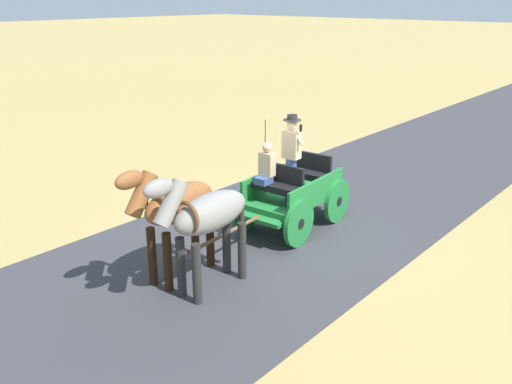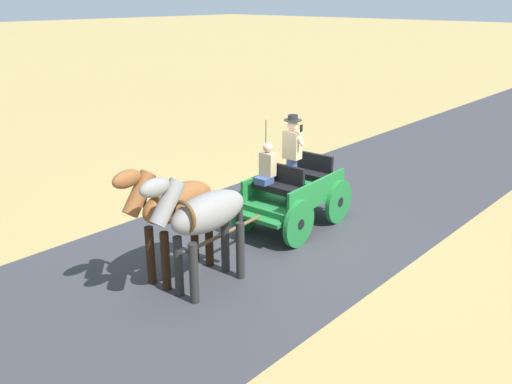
# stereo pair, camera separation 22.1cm
# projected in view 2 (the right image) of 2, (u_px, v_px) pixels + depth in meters

# --- Properties ---
(ground_plane) EXTENTS (200.00, 200.00, 0.00)m
(ground_plane) POSITION_uv_depth(u_px,v_px,m) (286.00, 228.00, 11.64)
(ground_plane) COLOR tan
(road_surface) EXTENTS (5.55, 160.00, 0.01)m
(road_surface) POSITION_uv_depth(u_px,v_px,m) (286.00, 228.00, 11.64)
(road_surface) COLOR #38383D
(road_surface) RESTS_ON ground
(horse_drawn_carriage) EXTENTS (1.57, 4.52, 2.50)m
(horse_drawn_carriage) POSITION_uv_depth(u_px,v_px,m) (292.00, 191.00, 11.40)
(horse_drawn_carriage) COLOR #1E7233
(horse_drawn_carriage) RESTS_ON ground
(horse_near_side) EXTENTS (0.59, 2.13, 2.21)m
(horse_near_side) POSITION_uv_depth(u_px,v_px,m) (204.00, 216.00, 8.79)
(horse_near_side) COLOR gray
(horse_near_side) RESTS_ON ground
(horse_off_side) EXTENTS (0.70, 2.14, 2.21)m
(horse_off_side) POSITION_uv_depth(u_px,v_px,m) (174.00, 207.00, 9.19)
(horse_off_side) COLOR brown
(horse_off_side) RESTS_ON ground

